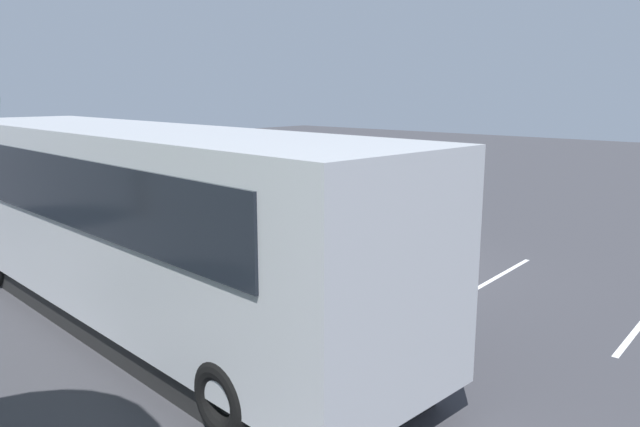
% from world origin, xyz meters
% --- Properties ---
extents(ground_plane, '(80.00, 80.00, 0.00)m').
position_xyz_m(ground_plane, '(0.00, 0.00, 0.00)').
color(ground_plane, '#38383D').
extents(tour_bus, '(11.14, 3.17, 3.25)m').
position_xyz_m(tour_bus, '(0.92, 5.14, 1.65)').
color(tour_bus, '#B7BABF').
rests_on(tour_bus, ground_plane).
extents(spectator_far_left, '(0.57, 0.39, 1.68)m').
position_xyz_m(spectator_far_left, '(-0.62, 2.09, 1.00)').
color(spectator_far_left, black).
rests_on(spectator_far_left, ground_plane).
extents(spectator_left, '(0.58, 0.35, 1.67)m').
position_xyz_m(spectator_left, '(0.67, 2.35, 0.99)').
color(spectator_left, black).
rests_on(spectator_left, ground_plane).
extents(spectator_centre, '(0.58, 0.37, 1.70)m').
position_xyz_m(spectator_centre, '(1.60, 2.25, 1.01)').
color(spectator_centre, black).
rests_on(spectator_centre, ground_plane).
extents(parked_motorcycle_silver, '(2.05, 0.65, 0.99)m').
position_xyz_m(parked_motorcycle_silver, '(-2.39, 2.74, 0.48)').
color(parked_motorcycle_silver, black).
rests_on(parked_motorcycle_silver, ground_plane).
extents(stunt_motorcycle, '(2.00, 0.83, 1.66)m').
position_xyz_m(stunt_motorcycle, '(2.51, -2.11, 0.99)').
color(stunt_motorcycle, black).
rests_on(stunt_motorcycle, ground_plane).
extents(traffic_cone, '(0.34, 0.34, 0.63)m').
position_xyz_m(traffic_cone, '(0.87, -1.94, 0.30)').
color(traffic_cone, orange).
rests_on(traffic_cone, ground_plane).
extents(bay_line_b, '(0.29, 4.25, 0.01)m').
position_xyz_m(bay_line_b, '(-2.40, -0.72, 0.00)').
color(bay_line_b, white).
rests_on(bay_line_b, ground_plane).
extents(bay_line_c, '(0.27, 3.69, 0.01)m').
position_xyz_m(bay_line_c, '(0.54, -0.72, 0.00)').
color(bay_line_c, white).
rests_on(bay_line_c, ground_plane).
extents(bay_line_d, '(0.30, 4.30, 0.01)m').
position_xyz_m(bay_line_d, '(3.49, -0.72, 0.00)').
color(bay_line_d, white).
rests_on(bay_line_d, ground_plane).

